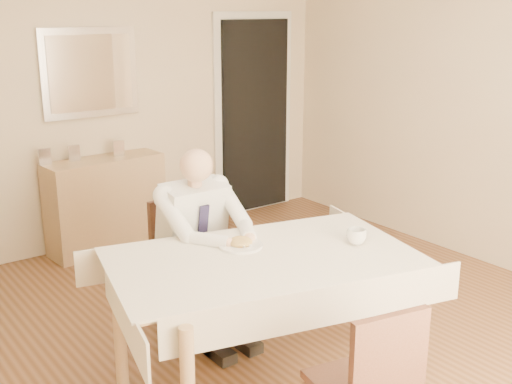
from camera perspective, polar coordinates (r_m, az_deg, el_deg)
room at (r=3.76m, az=3.19°, el=3.93°), size 5.00×5.02×2.60m
doorway at (r=6.66m, az=-0.16°, el=6.71°), size 0.96×0.07×2.10m
mirror at (r=5.74m, az=-14.52°, el=10.21°), size 0.86×0.04×0.76m
dining_table at (r=3.64m, az=0.62°, el=-6.97°), size 1.95×1.42×0.75m
chair_far at (r=4.38m, az=-6.38°, el=-5.52°), size 0.43×0.43×0.86m
chair_near at (r=3.08m, az=10.09°, el=-16.09°), size 0.46×0.47×0.83m
seated_man at (r=4.08m, az=-4.44°, el=-4.02°), size 0.48×0.72×1.24m
plate at (r=3.74m, az=-1.38°, el=-4.76°), size 0.26×0.26×0.02m
food at (r=3.73m, az=-1.39°, el=-4.45°), size 0.14×0.14×0.06m
knife at (r=3.71m, az=-0.34°, el=-4.65°), size 0.01×0.13×0.01m
fork at (r=3.66m, az=-1.35°, el=-4.92°), size 0.01×0.13×0.01m
coffee_mug at (r=3.81m, az=8.93°, el=-3.92°), size 0.15×0.15×0.09m
sideboard at (r=5.83m, az=-13.18°, el=-1.04°), size 1.06×0.44×0.83m
photo_frame_left at (r=5.60m, az=-18.27°, el=3.00°), size 0.10×0.02×0.14m
photo_frame_center at (r=5.67m, az=-15.86°, el=3.35°), size 0.10×0.02×0.14m
photo_frame_right at (r=5.77m, az=-12.11°, el=3.82°), size 0.10×0.02×0.14m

